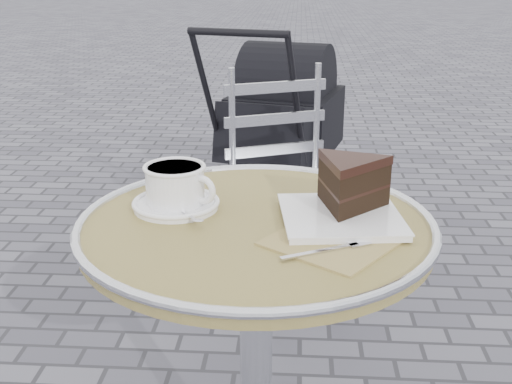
# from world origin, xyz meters

# --- Properties ---
(cafe_table) EXTENTS (0.72, 0.72, 0.74)m
(cafe_table) POSITION_xyz_m (0.00, 0.00, 0.57)
(cafe_table) COLOR silver
(cafe_table) RESTS_ON ground
(cappuccino_set) EXTENTS (0.18, 0.20, 0.09)m
(cappuccino_set) POSITION_xyz_m (-0.17, 0.06, 0.77)
(cappuccino_set) COLOR white
(cappuccino_set) RESTS_ON cafe_table
(cake_plate_set) EXTENTS (0.29, 0.38, 0.12)m
(cake_plate_set) POSITION_xyz_m (0.18, 0.03, 0.79)
(cake_plate_set) COLOR #9C8355
(cake_plate_set) RESTS_ON cafe_table
(bistro_chair) EXTENTS (0.51, 0.51, 0.87)m
(bistro_chair) POSITION_xyz_m (0.03, 1.05, 0.54)
(bistro_chair) COLOR silver
(bistro_chair) RESTS_ON ground
(baby_stroller) EXTENTS (0.64, 1.02, 0.98)m
(baby_stroller) POSITION_xyz_m (-0.01, 1.79, 0.44)
(baby_stroller) COLOR black
(baby_stroller) RESTS_ON ground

